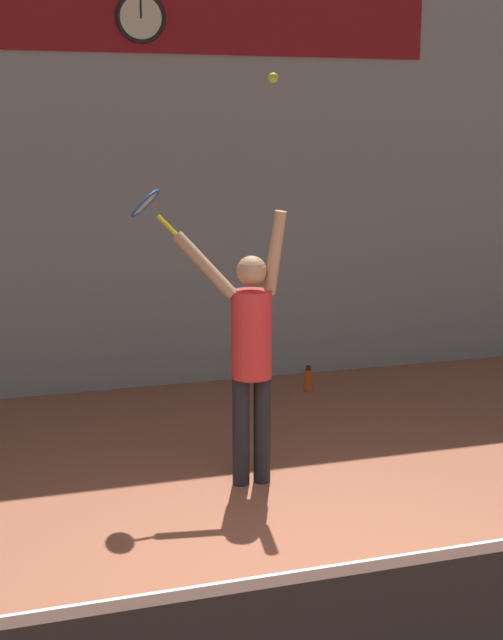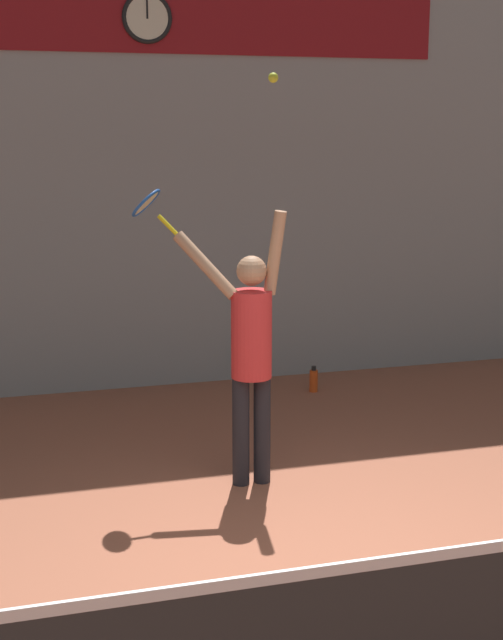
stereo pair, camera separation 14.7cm
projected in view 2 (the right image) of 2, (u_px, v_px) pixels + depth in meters
The scene contains 8 objects.
ground_plane at pixel (337, 614), 4.99m from camera, with size 18.00×18.00×0.00m, color #9E563D.
back_wall at pixel (169, 145), 8.98m from camera, with size 18.00×0.10×5.00m.
sponsor_banner at pixel (168, 19), 8.67m from camera, with size 5.60×0.02×0.66m.
scoreboard_clock at pixel (147, 18), 8.59m from camera, with size 0.49×0.04×0.49m.
tennis_player at pixel (250, 347), 6.61m from camera, with size 0.81×0.49×2.09m.
tennis_racket at pixel (148, 205), 6.57m from camera, with size 0.39×0.35×0.35m.
tennis_ball at pixel (273, 78), 6.20m from camera, with size 0.07×0.07×0.07m.
water_bottle at pixel (314, 380), 9.17m from camera, with size 0.09×0.09×0.27m.
Camera 2 is at (-1.70, -4.23, 2.67)m, focal length 50.00 mm.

